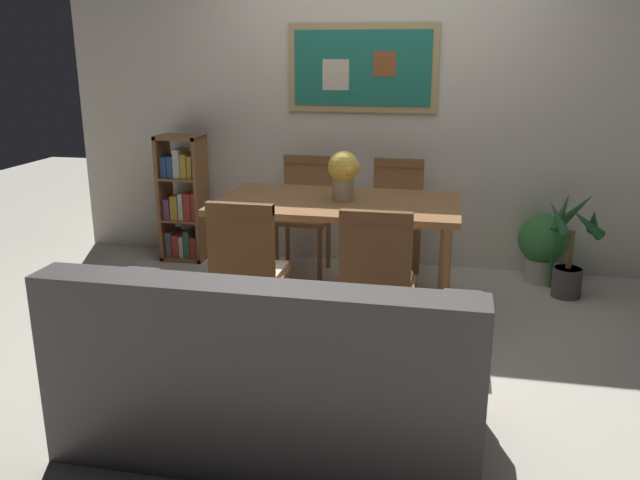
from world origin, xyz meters
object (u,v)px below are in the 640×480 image
object	(u,v)px
dining_table	(338,214)
dining_chair_near_right	(377,274)
dining_chair_far_right	(396,210)
bookshelf	(184,202)
dining_chair_far_left	(305,205)
flower_vase	(344,172)
potted_ivy	(543,244)
potted_palm	(571,250)
leather_couch	(271,378)
dining_chair_near_left	(247,263)

from	to	relation	value
dining_table	dining_chair_near_right	distance (m)	0.86
dining_chair_far_right	bookshelf	size ratio (longest dim) A/B	0.87
dining_chair_far_left	flower_vase	world-z (taller)	flower_vase
potted_ivy	flower_vase	size ratio (longest dim) A/B	1.80
dining_chair_far_right	potted_palm	world-z (taller)	dining_chair_far_right
leather_couch	bookshelf	xyz separation A→B (m)	(-1.45, 2.46, 0.18)
dining_chair_far_right	dining_chair_far_left	distance (m)	0.72
dining_chair_far_right	potted_ivy	distance (m)	1.14
dining_chair_far_right	leather_couch	size ratio (longest dim) A/B	0.51
potted_ivy	dining_chair_near_right	bearing A→B (deg)	-123.20
dining_chair_near_left	dining_chair_far_left	world-z (taller)	same
leather_couch	potted_ivy	world-z (taller)	leather_couch
flower_vase	dining_chair_far_left	bearing A→B (deg)	120.25
bookshelf	flower_vase	xyz separation A→B (m)	(1.49, -0.83, 0.45)
potted_ivy	dining_chair_near_left	bearing A→B (deg)	-138.55
bookshelf	potted_ivy	distance (m)	2.89
dining_chair_near_left	potted_palm	size ratio (longest dim) A/B	1.21
leather_couch	flower_vase	bearing A→B (deg)	88.59
dining_table	bookshelf	distance (m)	1.70
dining_chair_far_right	potted_palm	distance (m)	1.28
dining_chair_near_right	dining_chair_far_left	distance (m)	1.70
dining_chair_far_left	bookshelf	distance (m)	1.07
dining_chair_far_right	flower_vase	bearing A→B (deg)	-111.52
dining_table	potted_palm	size ratio (longest dim) A/B	2.11
bookshelf	flower_vase	distance (m)	1.77
dining_chair_near_left	potted_palm	world-z (taller)	dining_chair_near_left
dining_chair_near_right	potted_ivy	size ratio (longest dim) A/B	1.56
dining_chair_far_right	potted_ivy	size ratio (longest dim) A/B	1.56
flower_vase	dining_table	bearing A→B (deg)	-159.64
dining_chair_near_right	dining_chair_far_right	world-z (taller)	same
dining_chair_near_left	bookshelf	world-z (taller)	bookshelf
potted_palm	bookshelf	bearing A→B (deg)	174.39
dining_chair_near_left	dining_table	bearing A→B (deg)	62.32
dining_chair_far_left	bookshelf	world-z (taller)	bookshelf
dining_chair_near_left	dining_chair_far_right	bearing A→B (deg)	64.40
bookshelf	potted_ivy	bearing A→B (deg)	0.29
dining_chair_far_right	bookshelf	xyz separation A→B (m)	(-1.78, 0.11, -0.05)
dining_chair_far_right	dining_chair_far_left	world-z (taller)	same
dining_table	dining_chair_far_left	bearing A→B (deg)	117.86
dining_chair_near_right	dining_chair_far_left	world-z (taller)	same
dining_chair_near_left	potted_ivy	bearing A→B (deg)	41.45
dining_table	dining_chair_far_right	bearing A→B (deg)	66.57
dining_table	potted_ivy	xyz separation A→B (m)	(1.43, 0.86, -0.37)
dining_chair_near_right	potted_ivy	world-z (taller)	dining_chair_near_right
dining_chair_far_right	potted_ivy	world-z (taller)	dining_chair_far_right
dining_chair_near_right	dining_chair_near_left	size ratio (longest dim) A/B	1.00
dining_chair_near_right	dining_chair_far_right	xyz separation A→B (m)	(-0.04, 1.51, 0.00)
leather_couch	potted_palm	bearing A→B (deg)	53.87
bookshelf	potted_ivy	size ratio (longest dim) A/B	1.79
bookshelf	flower_vase	size ratio (longest dim) A/B	3.23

